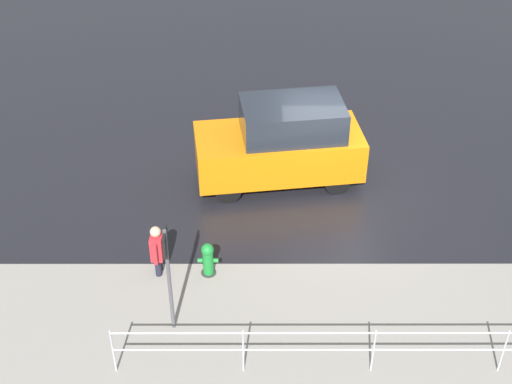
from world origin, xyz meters
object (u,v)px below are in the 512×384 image
moving_hatchback (282,143)px  sign_post (168,266)px  pedestrian (157,248)px  fire_hydrant (208,260)px

moving_hatchback → sign_post: (2.18, 4.88, 0.55)m
pedestrian → moving_hatchback: bearing=-127.8°
moving_hatchback → pedestrian: moving_hatchback is taller
moving_hatchback → fire_hydrant: moving_hatchback is taller
moving_hatchback → pedestrian: 4.27m
fire_hydrant → sign_post: bearing=68.6°
fire_hydrant → pedestrian: 1.05m
moving_hatchback → pedestrian: (2.61, 3.36, -0.34)m
sign_post → pedestrian: bearing=-74.1°
pedestrian → fire_hydrant: bearing=178.0°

